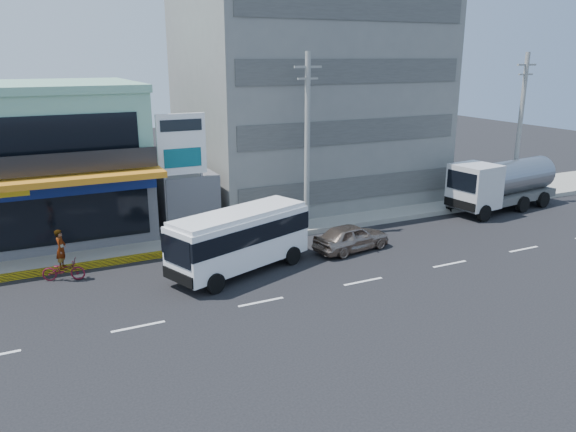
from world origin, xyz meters
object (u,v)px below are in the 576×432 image
object	(u,v)px
utility_pole_near	(307,144)
tanker_truck	(500,184)
utility_pole_far	(520,128)
satellite_dish	(183,170)
billboard	(182,151)
minibus	(240,236)
shop_building	(25,165)
sedan	(351,237)
motorcycle_rider	(63,264)
concrete_building	(307,98)

from	to	relation	value
utility_pole_near	tanker_truck	xyz separation A→B (m)	(13.68, -1.02, -3.39)
utility_pole_far	satellite_dish	bearing A→B (deg)	170.71
billboard	minibus	size ratio (longest dim) A/B	0.94
shop_building	sedan	world-z (taller)	shop_building
satellite_dish	sedan	bearing A→B (deg)	-46.77
utility_pole_far	sedan	size ratio (longest dim) A/B	2.37
billboard	utility_pole_far	size ratio (longest dim) A/B	0.69
sedan	motorcycle_rider	world-z (taller)	motorcycle_rider
shop_building	sedan	bearing A→B (deg)	-34.47
satellite_dish	sedan	world-z (taller)	satellite_dish
motorcycle_rider	satellite_dish	bearing A→B (deg)	35.05
utility_pole_far	tanker_truck	xyz separation A→B (m)	(-2.32, -1.02, -3.39)
shop_building	utility_pole_near	bearing A→B (deg)	-25.06
concrete_building	utility_pole_near	world-z (taller)	concrete_building
sedan	utility_pole_far	bearing A→B (deg)	-85.63
minibus	sedan	distance (m)	6.36
shop_building	billboard	xyz separation A→B (m)	(7.50, -4.75, 0.93)
billboard	minibus	xyz separation A→B (m)	(0.98, -5.66, -3.18)
concrete_building	motorcycle_rider	xyz separation A→B (m)	(-17.07, -8.96, -6.21)
utility_pole_near	minibus	size ratio (longest dim) A/B	1.36
utility_pole_far	motorcycle_rider	xyz separation A→B (m)	(-29.07, -1.36, -4.36)
utility_pole_far	tanker_truck	distance (m)	4.23
utility_pole_near	utility_pole_far	size ratio (longest dim) A/B	1.00
shop_building	concrete_building	world-z (taller)	concrete_building
satellite_dish	tanker_truck	world-z (taller)	satellite_dish
concrete_building	satellite_dish	distance (m)	11.30
billboard	motorcycle_rider	distance (m)	8.38
billboard	motorcycle_rider	size ratio (longest dim) A/B	2.88
satellite_dish	minibus	xyz separation A→B (m)	(0.48, -7.46, -1.82)
satellite_dish	minibus	distance (m)	7.69
concrete_building	sedan	world-z (taller)	concrete_building
satellite_dish	sedan	xyz separation A→B (m)	(6.75, -7.18, -2.86)
billboard	tanker_truck	bearing A→B (deg)	-7.96
shop_building	tanker_truck	world-z (taller)	shop_building
shop_building	sedan	distance (m)	18.19
tanker_truck	motorcycle_rider	size ratio (longest dim) A/B	3.58
motorcycle_rider	billboard	bearing A→B (deg)	25.68
satellite_dish	minibus	world-z (taller)	satellite_dish
satellite_dish	tanker_truck	size ratio (longest dim) A/B	0.17
utility_pole_far	shop_building	bearing A→B (deg)	167.69
satellite_dish	motorcycle_rider	xyz separation A→B (m)	(-7.07, -4.96, -2.79)
shop_building	billboard	bearing A→B (deg)	-32.32
satellite_dish	motorcycle_rider	world-z (taller)	satellite_dish
concrete_building	utility_pole_far	distance (m)	14.32
sedan	tanker_truck	bearing A→B (deg)	-87.66
shop_building	minibus	xyz separation A→B (m)	(8.48, -10.40, -2.25)
billboard	motorcycle_rider	bearing A→B (deg)	-154.32
billboard	motorcycle_rider	world-z (taller)	billboard
concrete_building	tanker_truck	size ratio (longest dim) A/B	1.87
tanker_truck	concrete_building	bearing A→B (deg)	138.32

